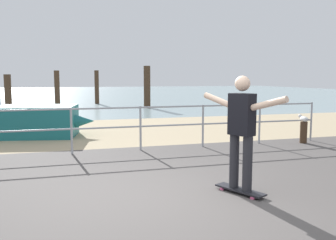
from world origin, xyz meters
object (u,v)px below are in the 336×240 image
skateboard (240,190)px  bollard_short (304,133)px  sailboat (2,119)px  seagull (304,119)px  skateboarder (242,126)px

skateboard → bollard_short: 4.83m
sailboat → seagull: sailboat is taller
skateboarder → seagull: bearing=43.4°
sailboat → bollard_short: 8.27m
sailboat → bollard_short: (7.61, -3.23, -0.24)m
skateboarder → sailboat: bearing=122.1°
seagull → bollard_short: bearing=-94.1°
sailboat → seagull: size_ratio=10.51×
sailboat → skateboarder: size_ratio=3.11×
skateboarder → bollard_short: 4.88m
sailboat → skateboard: (4.09, -6.53, -0.45)m
sailboat → bollard_short: size_ratio=8.98×
sailboat → seagull: bearing=-22.9°
skateboard → seagull: size_ratio=1.66×
sailboat → skateboarder: bearing=-57.9°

